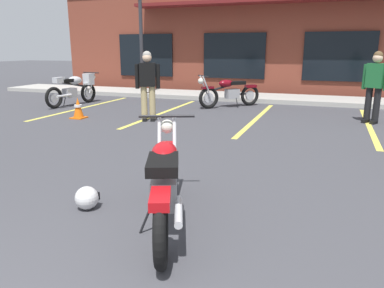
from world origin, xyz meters
TOP-DOWN VIEW (x-y plane):
  - ground_plane at (0.00, 3.99)m, footprint 80.00×80.00m
  - sidewalk_kerb at (0.00, 12.40)m, footprint 22.00×1.80m
  - brick_storefront_building at (0.00, 16.49)m, footprint 18.83×6.31m
  - painted_stall_lines at (0.00, 8.80)m, footprint 10.56×4.80m
  - motorcycle_foreground_classic at (0.25, 2.56)m, footprint 1.08×2.00m
  - motorcycle_red_sportbike at (-5.82, 9.16)m, footprint 0.72×2.10m
  - motorcycle_blue_standard at (-1.15, 10.39)m, footprint 1.64×1.66m
  - person_in_black_shirt at (2.66, 9.13)m, footprint 0.57×0.40m
  - person_in_shorts_foreground at (-2.46, 7.58)m, footprint 0.59×0.38m
  - helmet_on_pavement at (-0.73, 2.62)m, footprint 0.26×0.26m
  - traffic_cone at (-4.28, 7.25)m, footprint 0.34×0.34m
  - parking_lot_lamp_post at (-4.54, 11.19)m, footprint 0.24×0.76m

SIDE VIEW (x-z plane):
  - ground_plane at x=0.00m, z-range 0.00..0.00m
  - painted_stall_lines at x=0.00m, z-range 0.00..0.01m
  - sidewalk_kerb at x=0.00m, z-range 0.00..0.14m
  - helmet_on_pavement at x=-0.73m, z-range 0.00..0.26m
  - traffic_cone at x=-4.28m, z-range -0.01..0.52m
  - motorcycle_foreground_classic at x=0.25m, z-range -0.03..0.95m
  - motorcycle_blue_standard at x=-1.15m, z-range -0.03..0.95m
  - motorcycle_red_sportbike at x=-5.82m, z-range 0.04..1.02m
  - person_in_black_shirt at x=2.66m, z-range 0.11..1.79m
  - person_in_shorts_foreground at x=-2.46m, z-range 0.11..1.79m
  - brick_storefront_building at x=0.00m, z-range 0.00..4.14m
  - parking_lot_lamp_post at x=-4.54m, z-range 0.73..5.65m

